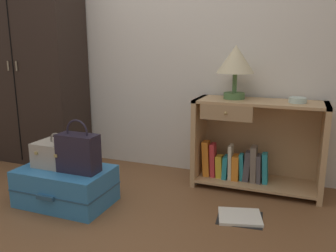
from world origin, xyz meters
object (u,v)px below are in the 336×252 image
at_px(wardrobe, 31,65).
at_px(bookshelf, 253,146).
at_px(table_lamp, 236,62).
at_px(train_case, 57,154).
at_px(bottle, 17,184).
at_px(handbag, 78,152).
at_px(suitcase_large, 66,186).
at_px(bowl, 298,100).
at_px(open_book_on_floor, 240,217).

distance_m(wardrobe, bookshelf, 2.28).
relative_size(bookshelf, table_lamp, 2.37).
relative_size(train_case, bottle, 1.42).
height_order(table_lamp, train_case, table_lamp).
bearing_deg(handbag, wardrobe, 144.01).
bearing_deg(suitcase_large, wardrobe, 140.74).
distance_m(bowl, train_case, 1.85).
height_order(bookshelf, bowl, bowl).
height_order(table_lamp, suitcase_large, table_lamp).
relative_size(wardrobe, bookshelf, 1.91).
height_order(wardrobe, bowl, wardrobe).
height_order(wardrobe, bottle, wardrobe).
relative_size(suitcase_large, open_book_on_floor, 2.01).
xyz_separation_m(table_lamp, bowl, (0.49, -0.04, -0.28)).
relative_size(bookshelf, open_book_on_floor, 3.00).
xyz_separation_m(bowl, handbag, (-1.42, -0.82, -0.34)).
bearing_deg(wardrobe, bookshelf, 1.07).
height_order(suitcase_large, handbag, handbag).
distance_m(table_lamp, handbag, 1.40).
bearing_deg(handbag, table_lamp, 42.60).
xyz_separation_m(bookshelf, table_lamp, (-0.17, 0.02, 0.68)).
bearing_deg(suitcase_large, bottle, -173.96).
bearing_deg(bookshelf, table_lamp, 174.26).
height_order(wardrobe, table_lamp, wardrobe).
bearing_deg(train_case, open_book_on_floor, 8.47).
relative_size(bookshelf, bottle, 4.59).
bearing_deg(open_book_on_floor, wardrobe, 166.08).
bearing_deg(bookshelf, open_book_on_floor, -88.75).
bearing_deg(bookshelf, suitcase_large, -146.47).
bearing_deg(bowl, handbag, -150.07).
xyz_separation_m(bottle, open_book_on_floor, (1.68, 0.28, -0.10)).
height_order(table_lamp, bowl, table_lamp).
bearing_deg(suitcase_large, handbag, -5.93).
height_order(wardrobe, open_book_on_floor, wardrobe).
height_order(table_lamp, handbag, table_lamp).
distance_m(wardrobe, handbag, 1.46).
relative_size(train_case, handbag, 0.83).
xyz_separation_m(wardrobe, open_book_on_floor, (2.21, -0.55, -0.96)).
bearing_deg(bottle, bowl, 23.07).
xyz_separation_m(table_lamp, handbag, (-0.93, -0.85, -0.61)).
distance_m(table_lamp, bowl, 0.56).
bearing_deg(table_lamp, handbag, -137.40).
bearing_deg(bowl, suitcase_large, -152.77).
distance_m(suitcase_large, handbag, 0.31).
bearing_deg(wardrobe, table_lamp, 1.65).
distance_m(wardrobe, open_book_on_floor, 2.47).
bearing_deg(handbag, bookshelf, 37.24).
xyz_separation_m(suitcase_large, train_case, (-0.09, 0.03, 0.23)).
distance_m(train_case, bottle, 0.44).
distance_m(bookshelf, bottle, 1.90).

